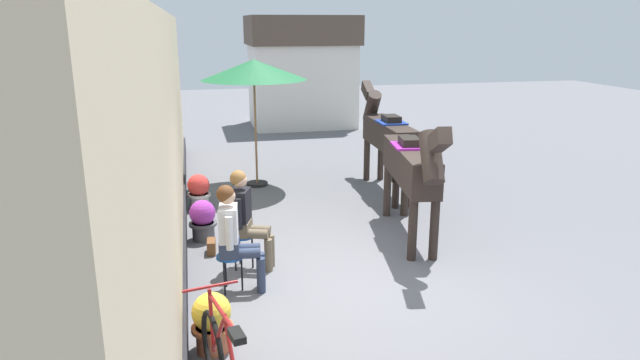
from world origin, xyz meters
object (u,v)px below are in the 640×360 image
object	(u,v)px
saddled_horse_near	(412,167)
satchel_bag	(211,247)
seated_visitor_near	(234,233)
cafe_parasol	(254,70)
flower_planter_inner_far	(203,219)
flower_planter_nearest	(212,321)
seated_visitor_far	(246,214)
saddled_horse_far	(387,134)
flower_planter_farthest	(199,191)

from	to	relation	value
saddled_horse_near	satchel_bag	bearing A→B (deg)	178.48
seated_visitor_near	cafe_parasol	bearing A→B (deg)	80.00
flower_planter_inner_far	flower_planter_nearest	bearing A→B (deg)	-90.05
saddled_horse_near	seated_visitor_near	bearing A→B (deg)	-156.50
cafe_parasol	seated_visitor_far	bearing A→B (deg)	-98.75
flower_planter_nearest	flower_planter_inner_far	size ratio (longest dim) A/B	1.00
seated_visitor_near	satchel_bag	xyz separation A→B (m)	(-0.25, 1.30, -0.68)
saddled_horse_far	saddled_horse_near	bearing A→B (deg)	-101.13
saddled_horse_far	cafe_parasol	bearing A→B (deg)	158.24
seated_visitor_far	flower_planter_farthest	bearing A→B (deg)	101.71
seated_visitor_far	seated_visitor_near	bearing A→B (deg)	-107.39
cafe_parasol	flower_planter_inner_far	bearing A→B (deg)	-112.33
seated_visitor_near	seated_visitor_far	world-z (taller)	same
cafe_parasol	satchel_bag	world-z (taller)	cafe_parasol
flower_planter_farthest	cafe_parasol	distance (m)	2.70
seated_visitor_far	satchel_bag	world-z (taller)	seated_visitor_far
flower_planter_nearest	flower_planter_inner_far	bearing A→B (deg)	89.95
seated_visitor_far	saddled_horse_far	distance (m)	4.41
flower_planter_farthest	cafe_parasol	bearing A→B (deg)	46.91
seated_visitor_near	seated_visitor_far	size ratio (longest dim) A/B	1.00
seated_visitor_far	cafe_parasol	bearing A→B (deg)	81.25
cafe_parasol	seated_visitor_near	bearing A→B (deg)	-100.00
cafe_parasol	saddled_horse_near	bearing A→B (deg)	-61.06
flower_planter_inner_far	cafe_parasol	size ratio (longest dim) A/B	0.25
seated_visitor_near	saddled_horse_near	world-z (taller)	saddled_horse_near
seated_visitor_far	cafe_parasol	distance (m)	4.44
flower_planter_inner_far	saddled_horse_far	bearing A→B (deg)	27.55
flower_planter_nearest	saddled_horse_far	bearing A→B (deg)	54.35
seated_visitor_far	flower_planter_nearest	bearing A→B (deg)	-105.74
saddled_horse_far	cafe_parasol	size ratio (longest dim) A/B	1.16
flower_planter_inner_far	cafe_parasol	xyz separation A→B (m)	(1.19, 2.90, 2.03)
seated_visitor_far	flower_planter_farthest	world-z (taller)	seated_visitor_far
seated_visitor_far	flower_planter_inner_far	world-z (taller)	seated_visitor_far
cafe_parasol	satchel_bag	size ratio (longest dim) A/B	9.21
saddled_horse_near	cafe_parasol	world-z (taller)	cafe_parasol
saddled_horse_near	flower_planter_nearest	world-z (taller)	saddled_horse_near
saddled_horse_far	flower_planter_farthest	world-z (taller)	saddled_horse_far
seated_visitor_far	flower_planter_inner_far	bearing A→B (deg)	114.79
satchel_bag	seated_visitor_far	bearing A→B (deg)	-139.56
cafe_parasol	flower_planter_nearest	bearing A→B (deg)	-101.07
seated_visitor_far	satchel_bag	bearing A→B (deg)	126.27
flower_planter_farthest	seated_visitor_far	bearing A→B (deg)	-78.29
saddled_horse_far	seated_visitor_far	bearing A→B (deg)	-134.87
seated_visitor_far	saddled_horse_near	size ratio (longest dim) A/B	0.47
saddled_horse_near	flower_planter_inner_far	xyz separation A→B (m)	(-3.15, 0.66, -0.82)
flower_planter_farthest	satchel_bag	size ratio (longest dim) A/B	2.29
seated_visitor_far	cafe_parasol	size ratio (longest dim) A/B	0.54
seated_visitor_far	flower_planter_nearest	size ratio (longest dim) A/B	2.17
saddled_horse_far	flower_planter_farthest	xyz separation A→B (m)	(-3.68, -0.31, -0.82)
saddled_horse_far	flower_planter_nearest	xyz separation A→B (m)	(-3.66, -5.11, -0.82)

